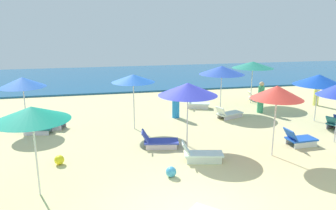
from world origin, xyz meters
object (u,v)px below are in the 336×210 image
(lounge_chair_2_1, at_px, (299,139))
(beachgoer_4, at_px, (317,92))
(umbrella_3, at_px, (22,82))
(beach_ball_0, at_px, (59,160))
(lounge_chair_3_1, at_px, (49,123))
(lounge_chair_8_0, at_px, (196,103))
(lounge_chair_8_1, at_px, (228,114))
(umbrella_8, at_px, (222,70))
(lounge_chair_9_1, at_px, (159,141))
(umbrella_1, at_px, (253,65))
(beach_ball_1, at_px, (171,172))
(umbrella_5, at_px, (32,114))
(umbrella_9, at_px, (188,89))
(lounge_chair_9_0, at_px, (201,154))
(umbrella_0, at_px, (277,92))
(umbrella_4, at_px, (133,78))
(lounge_chair_3_0, at_px, (36,128))
(beachgoer_0, at_px, (176,104))
(lounge_chair_1_0, at_px, (258,97))
(beachgoer_3, at_px, (261,98))
(umbrella_6, at_px, (319,80))

(lounge_chair_2_1, height_order, beachgoer_4, beachgoer_4)
(umbrella_3, height_order, beach_ball_0, umbrella_3)
(lounge_chair_3_1, distance_m, lounge_chair_8_0, 8.09)
(lounge_chair_2_1, relative_size, lounge_chair_8_1, 0.81)
(umbrella_8, xyz_separation_m, beach_ball_0, (-8.06, -5.49, -2.13))
(lounge_chair_9_1, bearing_deg, umbrella_1, -38.94)
(umbrella_8, relative_size, lounge_chair_9_1, 1.66)
(lounge_chair_8_0, height_order, beach_ball_1, lounge_chair_8_0)
(umbrella_5, height_order, beach_ball_1, umbrella_5)
(umbrella_3, xyz_separation_m, umbrella_9, (6.67, -3.70, 0.11))
(umbrella_8, bearing_deg, lounge_chair_9_0, -117.00)
(umbrella_0, distance_m, umbrella_8, 6.38)
(umbrella_0, xyz_separation_m, beach_ball_1, (-4.03, -0.87, -2.21))
(umbrella_4, xyz_separation_m, beach_ball_1, (0.57, -5.11, -2.20))
(lounge_chair_8_0, bearing_deg, umbrella_4, 148.21)
(umbrella_1, relative_size, umbrella_5, 0.99)
(umbrella_8, bearing_deg, lounge_chair_3_1, -172.25)
(umbrella_8, bearing_deg, lounge_chair_8_1, -94.88)
(beach_ball_0, bearing_deg, umbrella_3, 112.92)
(lounge_chair_3_0, distance_m, beachgoer_0, 6.79)
(umbrella_1, bearing_deg, umbrella_5, -140.91)
(lounge_chair_1_0, bearing_deg, beach_ball_1, 146.92)
(lounge_chair_8_0, relative_size, lounge_chair_8_1, 0.98)
(lounge_chair_2_1, bearing_deg, umbrella_9, 74.95)
(umbrella_4, distance_m, beachgoer_3, 7.38)
(lounge_chair_3_0, xyz_separation_m, beachgoer_0, (6.68, 1.14, 0.44))
(umbrella_5, relative_size, lounge_chair_8_1, 1.64)
(lounge_chair_1_0, xyz_separation_m, umbrella_8, (-3.29, -1.84, 2.08))
(umbrella_5, bearing_deg, umbrella_4, 58.31)
(umbrella_5, bearing_deg, umbrella_3, 103.56)
(lounge_chair_8_0, bearing_deg, beachgoer_0, 155.85)
(lounge_chair_3_1, distance_m, beachgoer_3, 10.97)
(umbrella_6, height_order, umbrella_9, umbrella_9)
(umbrella_6, distance_m, beachgoer_3, 3.08)
(beachgoer_0, bearing_deg, lounge_chair_8_1, 148.85)
(umbrella_5, distance_m, lounge_chair_9_0, 5.72)
(beachgoer_3, bearing_deg, lounge_chair_9_0, 110.75)
(beach_ball_1, bearing_deg, umbrella_5, -176.09)
(lounge_chair_3_1, xyz_separation_m, lounge_chair_8_0, (7.81, 2.11, 0.01))
(lounge_chair_1_0, bearing_deg, umbrella_8, 126.80)
(umbrella_8, bearing_deg, lounge_chair_1_0, 29.21)
(umbrella_1, relative_size, beachgoer_4, 1.50)
(lounge_chair_3_0, height_order, lounge_chair_8_1, lounge_chair_3_0)
(umbrella_9, height_order, lounge_chair_9_0, umbrella_9)
(lounge_chair_8_0, bearing_deg, beach_ball_1, 178.22)
(umbrella_3, height_order, umbrella_5, umbrella_5)
(lounge_chair_2_1, bearing_deg, umbrella_6, -47.56)
(umbrella_5, xyz_separation_m, beachgoer_0, (5.63, 6.76, -1.69))
(umbrella_1, height_order, beachgoer_0, umbrella_1)
(beachgoer_3, bearing_deg, umbrella_9, 101.01)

